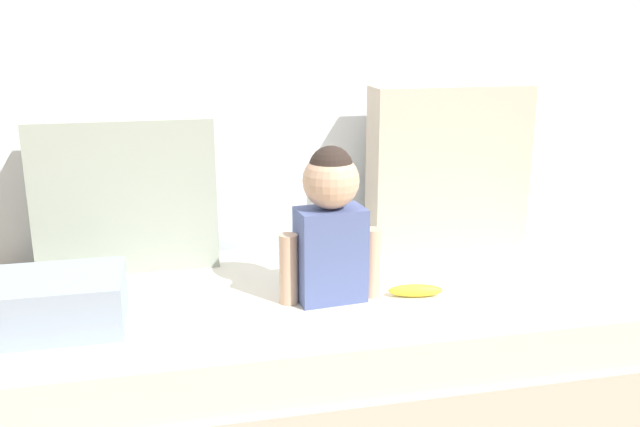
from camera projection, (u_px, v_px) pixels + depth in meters
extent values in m
plane|color=#93704C|center=(316.00, 407.00, 2.31)|extent=(12.00, 12.00, 0.00)
cube|color=silver|center=(282.00, 19.00, 2.51)|extent=(5.32, 0.10, 2.51)
cube|color=beige|center=(316.00, 371.00, 2.27)|extent=(2.12, 0.90, 0.27)
cube|color=silver|center=(316.00, 312.00, 2.21)|extent=(2.06, 0.88, 0.16)
cube|color=#99A393|center=(126.00, 194.00, 2.33)|extent=(0.60, 0.16, 0.52)
cube|color=#C1B29E|center=(448.00, 166.00, 2.56)|extent=(0.59, 0.16, 0.60)
cube|color=#4C5B93|center=(331.00, 255.00, 2.07)|extent=(0.21, 0.14, 0.29)
sphere|color=tan|center=(331.00, 181.00, 2.01)|extent=(0.17, 0.17, 0.17)
sphere|color=#2D231E|center=(331.00, 168.00, 2.00)|extent=(0.13, 0.13, 0.13)
cylinder|color=tan|center=(289.00, 269.00, 2.06)|extent=(0.06, 0.06, 0.22)
cylinder|color=tan|center=(371.00, 263.00, 2.11)|extent=(0.06, 0.06, 0.22)
ellipsoid|color=yellow|center=(416.00, 290.00, 2.13)|extent=(0.18, 0.08, 0.04)
cube|color=#8E9EB2|center=(50.00, 303.00, 1.90)|extent=(0.40, 0.28, 0.15)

